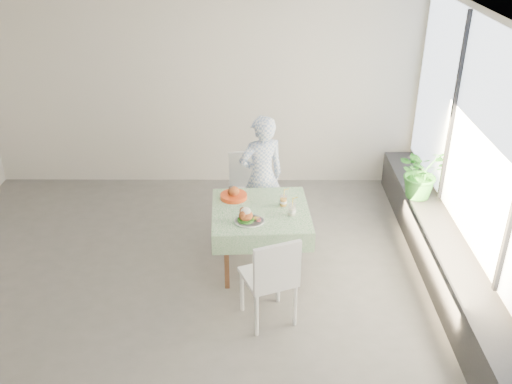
{
  "coord_description": "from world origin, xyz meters",
  "views": [
    {
      "loc": [
        0.78,
        -5.14,
        3.76
      ],
      "look_at": [
        0.76,
        0.32,
        0.93
      ],
      "focal_mm": 40.0,
      "sensor_mm": 36.0,
      "label": 1
    }
  ],
  "objects_px": {
    "chair_near": "(269,294)",
    "potted_plant": "(422,172)",
    "chair_far": "(251,207)",
    "diner": "(261,177)",
    "cafe_table": "(260,232)",
    "juice_cup_orange": "(283,201)",
    "main_dish": "(247,217)"
  },
  "relations": [
    {
      "from": "chair_far",
      "to": "juice_cup_orange",
      "type": "height_order",
      "value": "juice_cup_orange"
    },
    {
      "from": "cafe_table",
      "to": "potted_plant",
      "type": "distance_m",
      "value": 2.12
    },
    {
      "from": "main_dish",
      "to": "chair_far",
      "type": "bearing_deg",
      "value": 89.12
    },
    {
      "from": "chair_near",
      "to": "diner",
      "type": "height_order",
      "value": "diner"
    },
    {
      "from": "chair_near",
      "to": "potted_plant",
      "type": "relative_size",
      "value": 1.51
    },
    {
      "from": "chair_near",
      "to": "potted_plant",
      "type": "height_order",
      "value": "potted_plant"
    },
    {
      "from": "chair_far",
      "to": "cafe_table",
      "type": "bearing_deg",
      "value": -81.87
    },
    {
      "from": "chair_near",
      "to": "diner",
      "type": "bearing_deg",
      "value": 92.27
    },
    {
      "from": "potted_plant",
      "to": "main_dish",
      "type": "bearing_deg",
      "value": -153.28
    },
    {
      "from": "chair_far",
      "to": "diner",
      "type": "xyz_separation_m",
      "value": [
        0.13,
        -0.11,
        0.47
      ]
    },
    {
      "from": "cafe_table",
      "to": "juice_cup_orange",
      "type": "distance_m",
      "value": 0.43
    },
    {
      "from": "chair_far",
      "to": "potted_plant",
      "type": "bearing_deg",
      "value": -1.79
    },
    {
      "from": "cafe_table",
      "to": "diner",
      "type": "relative_size",
      "value": 0.71
    },
    {
      "from": "chair_near",
      "to": "juice_cup_orange",
      "type": "xyz_separation_m",
      "value": [
        0.17,
        1.0,
        0.49
      ]
    },
    {
      "from": "main_dish",
      "to": "potted_plant",
      "type": "bearing_deg",
      "value": 26.72
    },
    {
      "from": "chair_far",
      "to": "chair_near",
      "type": "height_order",
      "value": "chair_near"
    },
    {
      "from": "main_dish",
      "to": "chair_near",
      "type": "bearing_deg",
      "value": -71.5
    },
    {
      "from": "cafe_table",
      "to": "juice_cup_orange",
      "type": "xyz_separation_m",
      "value": [
        0.25,
        0.09,
        0.34
      ]
    },
    {
      "from": "chair_near",
      "to": "potted_plant",
      "type": "xyz_separation_m",
      "value": [
        1.86,
        1.69,
        0.52
      ]
    },
    {
      "from": "chair_far",
      "to": "juice_cup_orange",
      "type": "distance_m",
      "value": 0.98
    },
    {
      "from": "chair_far",
      "to": "diner",
      "type": "height_order",
      "value": "diner"
    },
    {
      "from": "chair_far",
      "to": "main_dish",
      "type": "relative_size",
      "value": 3.07
    },
    {
      "from": "chair_far",
      "to": "juice_cup_orange",
      "type": "bearing_deg",
      "value": -63.82
    },
    {
      "from": "potted_plant",
      "to": "juice_cup_orange",
      "type": "bearing_deg",
      "value": -157.74
    },
    {
      "from": "cafe_table",
      "to": "main_dish",
      "type": "bearing_deg",
      "value": -117.49
    },
    {
      "from": "cafe_table",
      "to": "main_dish",
      "type": "height_order",
      "value": "main_dish"
    },
    {
      "from": "chair_far",
      "to": "diner",
      "type": "bearing_deg",
      "value": -38.83
    },
    {
      "from": "chair_near",
      "to": "juice_cup_orange",
      "type": "height_order",
      "value": "chair_near"
    },
    {
      "from": "chair_far",
      "to": "potted_plant",
      "type": "distance_m",
      "value": 2.12
    },
    {
      "from": "cafe_table",
      "to": "potted_plant",
      "type": "height_order",
      "value": "potted_plant"
    },
    {
      "from": "diner",
      "to": "potted_plant",
      "type": "xyz_separation_m",
      "value": [
        1.92,
        0.04,
        0.05
      ]
    },
    {
      "from": "cafe_table",
      "to": "diner",
      "type": "height_order",
      "value": "diner"
    }
  ]
}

